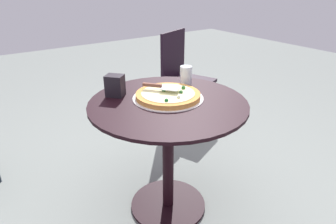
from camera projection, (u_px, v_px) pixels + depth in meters
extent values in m
plane|color=gray|center=(168.00, 205.00, 1.89)|extent=(10.00, 10.00, 0.00)
cylinder|color=black|center=(168.00, 103.00, 1.59)|extent=(0.86, 0.86, 0.02)
cylinder|color=black|center=(168.00, 158.00, 1.74)|extent=(0.07, 0.07, 0.69)
cylinder|color=black|center=(168.00, 204.00, 1.89)|extent=(0.47, 0.47, 0.02)
cylinder|color=silver|center=(168.00, 98.00, 1.62)|extent=(0.39, 0.39, 0.00)
cylinder|color=#D78E43|center=(168.00, 95.00, 1.62)|extent=(0.36, 0.36, 0.03)
cylinder|color=beige|center=(168.00, 93.00, 1.61)|extent=(0.30, 0.30, 0.00)
sphere|color=#316E2C|center=(183.00, 88.00, 1.66)|extent=(0.02, 0.02, 0.02)
sphere|color=#EBE7CC|center=(179.00, 97.00, 1.54)|extent=(0.02, 0.02, 0.02)
sphere|color=#32681C|center=(171.00, 87.00, 1.68)|extent=(0.02, 0.02, 0.02)
sphere|color=#216A2F|center=(166.00, 100.00, 1.50)|extent=(0.02, 0.02, 0.02)
sphere|color=#296E34|center=(164.00, 90.00, 1.63)|extent=(0.02, 0.02, 0.02)
sphere|color=#2F6631|center=(181.00, 92.00, 1.60)|extent=(0.02, 0.02, 0.02)
cube|color=silver|center=(170.00, 88.00, 1.62)|extent=(0.13, 0.13, 0.00)
cube|color=brown|center=(152.00, 85.00, 1.64)|extent=(0.10, 0.08, 0.02)
cylinder|color=silver|center=(186.00, 75.00, 1.81)|extent=(0.07, 0.07, 0.12)
cube|color=black|center=(115.00, 86.00, 1.63)|extent=(0.12, 0.12, 0.12)
cube|color=black|center=(190.00, 82.00, 2.80)|extent=(0.52, 0.52, 0.03)
cube|color=black|center=(173.00, 55.00, 2.79)|extent=(0.18, 0.38, 0.45)
cylinder|color=black|center=(212.00, 101.00, 2.94)|extent=(0.02, 0.02, 0.41)
cylinder|color=black|center=(196.00, 113.00, 2.68)|extent=(0.02, 0.02, 0.41)
cylinder|color=black|center=(182.00, 94.00, 3.10)|extent=(0.02, 0.02, 0.41)
cylinder|color=black|center=(165.00, 105.00, 2.84)|extent=(0.02, 0.02, 0.41)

